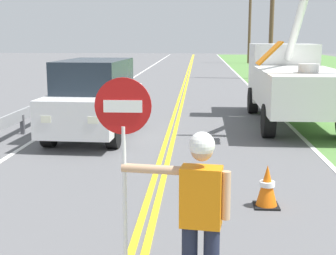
# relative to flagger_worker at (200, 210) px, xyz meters

# --- Properties ---
(centerline_yellow_left) EXTENTS (0.11, 110.00, 0.01)m
(centerline_yellow_left) POSITION_rel_flagger_worker_xyz_m (-0.86, 15.41, -1.04)
(centerline_yellow_left) COLOR yellow
(centerline_yellow_left) RESTS_ON ground
(centerline_yellow_right) EXTENTS (0.11, 110.00, 0.01)m
(centerline_yellow_right) POSITION_rel_flagger_worker_xyz_m (-0.68, 15.41, -1.04)
(centerline_yellow_right) COLOR yellow
(centerline_yellow_right) RESTS_ON ground
(edge_line_right) EXTENTS (0.12, 110.00, 0.01)m
(edge_line_right) POSITION_rel_flagger_worker_xyz_m (2.83, 15.41, -1.04)
(edge_line_right) COLOR silver
(edge_line_right) RESTS_ON ground
(edge_line_left) EXTENTS (0.12, 110.00, 0.01)m
(edge_line_left) POSITION_rel_flagger_worker_xyz_m (-4.37, 15.41, -1.04)
(edge_line_left) COLOR silver
(edge_line_left) RESTS_ON ground
(flagger_worker) EXTENTS (1.08, 0.31, 1.83)m
(flagger_worker) POSITION_rel_flagger_worker_xyz_m (0.00, 0.00, 0.00)
(flagger_worker) COLOR #1E2338
(flagger_worker) RESTS_ON ground
(stop_sign_paddle) EXTENTS (0.56, 0.04, 2.33)m
(stop_sign_paddle) POSITION_rel_flagger_worker_xyz_m (-0.76, 0.11, 0.66)
(stop_sign_paddle) COLOR silver
(stop_sign_paddle) RESTS_ON ground
(utility_bucket_truck) EXTENTS (2.74, 6.84, 4.97)m
(utility_bucket_truck) POSITION_rel_flagger_worker_xyz_m (2.96, 11.11, 0.35)
(utility_bucket_truck) COLOR silver
(utility_bucket_truck) RESTS_ON ground
(oncoming_suv_nearest) EXTENTS (2.09, 4.68, 2.10)m
(oncoming_suv_nearest) POSITION_rel_flagger_worker_xyz_m (-2.85, 8.45, 0.01)
(oncoming_suv_nearest) COLOR silver
(oncoming_suv_nearest) RESTS_ON ground
(utility_pole_mid) EXTENTS (1.80, 0.28, 8.45)m
(utility_pole_mid) POSITION_rel_flagger_worker_xyz_m (4.63, 27.39, 3.36)
(utility_pole_mid) COLOR brown
(utility_pole_mid) RESTS_ON ground
(utility_pole_far) EXTENTS (1.80, 0.28, 7.73)m
(utility_pole_far) POSITION_rel_flagger_worker_xyz_m (5.18, 46.17, 3.00)
(utility_pole_far) COLOR brown
(utility_pole_far) RESTS_ON ground
(traffic_cone_lead) EXTENTS (0.40, 0.40, 0.70)m
(traffic_cone_lead) POSITION_rel_flagger_worker_xyz_m (1.10, 3.02, -0.71)
(traffic_cone_lead) COLOR orange
(traffic_cone_lead) RESTS_ON ground
(guardrail_left_shoulder) EXTENTS (0.10, 32.00, 0.71)m
(guardrail_left_shoulder) POSITION_rel_flagger_worker_xyz_m (-4.97, 12.00, -0.53)
(guardrail_left_shoulder) COLOR #9EA0A3
(guardrail_left_shoulder) RESTS_ON ground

